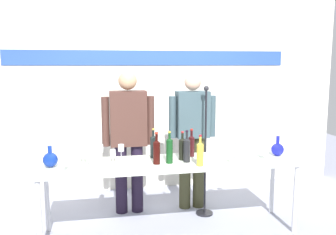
# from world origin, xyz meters

# --- Properties ---
(ground_plane) EXTENTS (10.00, 10.00, 0.00)m
(ground_plane) POSITION_xyz_m (0.00, 0.00, 0.00)
(ground_plane) COLOR #989BAF
(back_wall) EXTENTS (5.52, 0.11, 3.00)m
(back_wall) POSITION_xyz_m (0.00, 1.48, 1.50)
(back_wall) COLOR silver
(back_wall) RESTS_ON ground
(display_table) EXTENTS (2.68, 0.62, 0.77)m
(display_table) POSITION_xyz_m (0.00, 0.00, 0.71)
(display_table) COLOR silver
(display_table) RESTS_ON ground
(decanter_blue_left) EXTENTS (0.14, 0.14, 0.21)m
(decanter_blue_left) POSITION_xyz_m (-1.19, 0.01, 0.84)
(decanter_blue_left) COLOR navy
(decanter_blue_left) RESTS_ON display_table
(decanter_blue_right) EXTENTS (0.14, 0.14, 0.22)m
(decanter_blue_right) POSITION_xyz_m (1.19, 0.01, 0.84)
(decanter_blue_right) COLOR #171DBA
(decanter_blue_right) RESTS_ON display_table
(presenter_left) EXTENTS (0.61, 0.22, 1.68)m
(presenter_left) POSITION_xyz_m (-0.38, 0.61, 0.96)
(presenter_left) COLOR black
(presenter_left) RESTS_ON ground
(presenter_right) EXTENTS (0.58, 0.22, 1.65)m
(presenter_right) POSITION_xyz_m (0.38, 0.61, 0.94)
(presenter_right) COLOR #3A3A22
(presenter_right) RESTS_ON ground
(wine_bottle_0) EXTENTS (0.07, 0.07, 0.33)m
(wine_bottle_0) POSITION_xyz_m (0.16, -0.05, 0.90)
(wine_bottle_0) COLOR black
(wine_bottle_0) RESTS_ON display_table
(wine_bottle_1) EXTENTS (0.07, 0.07, 0.32)m
(wine_bottle_1) POSITION_xyz_m (-0.15, 0.18, 0.90)
(wine_bottle_1) COLOR black
(wine_bottle_1) RESTS_ON display_table
(wine_bottle_2) EXTENTS (0.08, 0.08, 0.30)m
(wine_bottle_2) POSITION_xyz_m (0.13, 0.04, 0.89)
(wine_bottle_2) COLOR black
(wine_bottle_2) RESTS_ON display_table
(wine_bottle_3) EXTENTS (0.07, 0.07, 0.30)m
(wine_bottle_3) POSITION_xyz_m (0.26, 0.16, 0.89)
(wine_bottle_3) COLOR black
(wine_bottle_3) RESTS_ON display_table
(wine_bottle_4) EXTENTS (0.07, 0.07, 0.33)m
(wine_bottle_4) POSITION_xyz_m (-0.03, -0.06, 0.91)
(wine_bottle_4) COLOR #113E18
(wine_bottle_4) RESTS_ON display_table
(wine_bottle_5) EXTENTS (0.07, 0.07, 0.33)m
(wine_bottle_5) POSITION_xyz_m (-0.16, -0.07, 0.90)
(wine_bottle_5) COLOR black
(wine_bottle_5) RESTS_ON display_table
(wine_bottle_6) EXTENTS (0.07, 0.07, 0.31)m
(wine_bottle_6) POSITION_xyz_m (0.25, -0.21, 0.90)
(wine_bottle_6) COLOR gold
(wine_bottle_6) RESTS_ON display_table
(wine_glass_left_0) EXTENTS (0.07, 0.07, 0.15)m
(wine_glass_left_0) POSITION_xyz_m (-0.71, 0.24, 0.88)
(wine_glass_left_0) COLOR white
(wine_glass_left_0) RESTS_ON display_table
(wine_glass_left_1) EXTENTS (0.06, 0.06, 0.13)m
(wine_glass_left_1) POSITION_xyz_m (-0.59, 0.07, 0.86)
(wine_glass_left_1) COLOR white
(wine_glass_left_1) RESTS_ON display_table
(wine_glass_left_2) EXTENTS (0.07, 0.07, 0.14)m
(wine_glass_left_2) POSITION_xyz_m (-0.82, -0.00, 0.87)
(wine_glass_left_2) COLOR white
(wine_glass_left_2) RESTS_ON display_table
(wine_glass_left_3) EXTENTS (0.06, 0.06, 0.15)m
(wine_glass_left_3) POSITION_xyz_m (-0.49, 0.23, 0.87)
(wine_glass_left_3) COLOR white
(wine_glass_left_3) RESTS_ON display_table
(wine_glass_left_4) EXTENTS (0.07, 0.07, 0.15)m
(wine_glass_left_4) POSITION_xyz_m (-1.05, -0.18, 0.88)
(wine_glass_left_4) COLOR white
(wine_glass_left_4) RESTS_ON display_table
(wine_glass_left_5) EXTENTS (0.07, 0.07, 0.17)m
(wine_glass_left_5) POSITION_xyz_m (-0.89, 0.08, 0.89)
(wine_glass_left_5) COLOR white
(wine_glass_left_5) RESTS_ON display_table
(wine_glass_right_0) EXTENTS (0.07, 0.07, 0.16)m
(wine_glass_right_0) POSITION_xyz_m (0.80, 0.17, 0.88)
(wine_glass_right_0) COLOR white
(wine_glass_right_0) RESTS_ON display_table
(wine_glass_right_1) EXTENTS (0.07, 0.07, 0.14)m
(wine_glass_right_1) POSITION_xyz_m (0.94, 0.23, 0.87)
(wine_glass_right_1) COLOR white
(wine_glass_right_1) RESTS_ON display_table
(wine_glass_right_2) EXTENTS (0.07, 0.07, 0.15)m
(wine_glass_right_2) POSITION_xyz_m (0.70, -0.06, 0.87)
(wine_glass_right_2) COLOR white
(wine_glass_right_2) RESTS_ON display_table
(wine_glass_right_3) EXTENTS (0.06, 0.06, 0.16)m
(wine_glass_right_3) POSITION_xyz_m (0.59, -0.20, 0.88)
(wine_glass_right_3) COLOR white
(wine_glass_right_3) RESTS_ON display_table
(wine_glass_right_4) EXTENTS (0.07, 0.07, 0.15)m
(wine_glass_right_4) POSITION_xyz_m (1.00, -0.10, 0.87)
(wine_glass_right_4) COLOR white
(wine_glass_right_4) RESTS_ON display_table
(microphone_stand) EXTENTS (0.20, 0.20, 1.52)m
(microphone_stand) POSITION_xyz_m (0.48, 0.37, 0.51)
(microphone_stand) COLOR black
(microphone_stand) RESTS_ON ground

